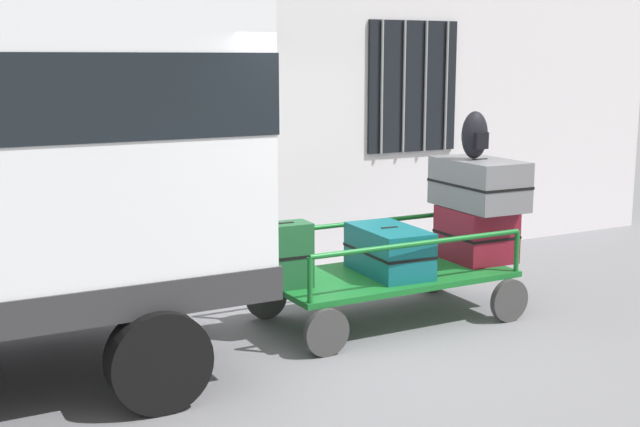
{
  "coord_description": "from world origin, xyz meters",
  "views": [
    {
      "loc": [
        -3.46,
        -5.75,
        2.34
      ],
      "look_at": [
        -0.11,
        0.41,
        1.04
      ],
      "focal_mm": 47.48,
      "sensor_mm": 36.0,
      "label": 1
    }
  ],
  "objects_px": {
    "luggage_cart": "(387,281)",
    "suitcase_midleft_bottom": "(389,251)",
    "backpack": "(475,135)",
    "suitcase_center_middle": "(479,184)",
    "suitcase_center_bottom": "(476,234)",
    "suitcase_left_bottom": "(286,255)"
  },
  "relations": [
    {
      "from": "luggage_cart",
      "to": "suitcase_center_bottom",
      "type": "xyz_separation_m",
      "value": [
        1.01,
        0.03,
        0.33
      ]
    },
    {
      "from": "suitcase_midleft_bottom",
      "to": "backpack",
      "type": "height_order",
      "value": "backpack"
    },
    {
      "from": "suitcase_center_middle",
      "to": "backpack",
      "type": "distance_m",
      "value": 0.46
    },
    {
      "from": "suitcase_left_bottom",
      "to": "suitcase_center_middle",
      "type": "distance_m",
      "value": 2.07
    },
    {
      "from": "luggage_cart",
      "to": "suitcase_midleft_bottom",
      "type": "height_order",
      "value": "suitcase_midleft_bottom"
    },
    {
      "from": "luggage_cart",
      "to": "suitcase_center_bottom",
      "type": "height_order",
      "value": "suitcase_center_bottom"
    },
    {
      "from": "suitcase_left_bottom",
      "to": "suitcase_midleft_bottom",
      "type": "height_order",
      "value": "suitcase_left_bottom"
    },
    {
      "from": "luggage_cart",
      "to": "suitcase_midleft_bottom",
      "type": "relative_size",
      "value": 2.57
    },
    {
      "from": "luggage_cart",
      "to": "backpack",
      "type": "distance_m",
      "value": 1.59
    },
    {
      "from": "suitcase_midleft_bottom",
      "to": "suitcase_center_middle",
      "type": "xyz_separation_m",
      "value": [
        1.01,
        0.02,
        0.53
      ]
    },
    {
      "from": "suitcase_center_bottom",
      "to": "suitcase_left_bottom",
      "type": "bearing_deg",
      "value": -179.49
    },
    {
      "from": "suitcase_center_middle",
      "to": "luggage_cart",
      "type": "bearing_deg",
      "value": -179.52
    },
    {
      "from": "suitcase_center_bottom",
      "to": "suitcase_center_middle",
      "type": "relative_size",
      "value": 0.73
    },
    {
      "from": "suitcase_midleft_bottom",
      "to": "luggage_cart",
      "type": "bearing_deg",
      "value": 90.0
    },
    {
      "from": "suitcase_midleft_bottom",
      "to": "backpack",
      "type": "relative_size",
      "value": 2.0
    },
    {
      "from": "suitcase_midleft_bottom",
      "to": "suitcase_left_bottom",
      "type": "bearing_deg",
      "value": 178.67
    },
    {
      "from": "suitcase_left_bottom",
      "to": "suitcase_midleft_bottom",
      "type": "bearing_deg",
      "value": -1.33
    },
    {
      "from": "backpack",
      "to": "suitcase_center_bottom",
      "type": "bearing_deg",
      "value": -6.96
    },
    {
      "from": "suitcase_left_bottom",
      "to": "backpack",
      "type": "height_order",
      "value": "backpack"
    },
    {
      "from": "suitcase_center_middle",
      "to": "backpack",
      "type": "xyz_separation_m",
      "value": [
        -0.05,
        0.02,
        0.45
      ]
    },
    {
      "from": "suitcase_left_bottom",
      "to": "suitcase_center_bottom",
      "type": "height_order",
      "value": "suitcase_left_bottom"
    },
    {
      "from": "suitcase_midleft_bottom",
      "to": "suitcase_center_bottom",
      "type": "distance_m",
      "value": 1.01
    }
  ]
}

